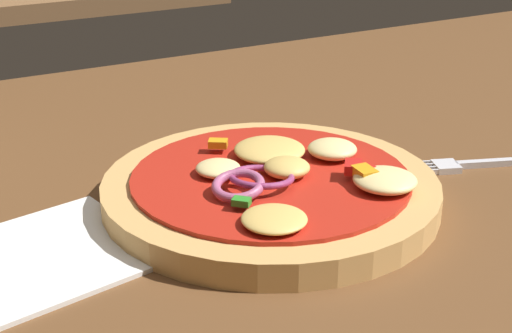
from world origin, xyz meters
TOP-DOWN VIEW (x-y plane):
  - dining_table at (0.00, 0.00)m, footprint 1.38×0.86m
  - pizza at (-0.01, 0.04)m, footprint 0.23×0.23m
  - fork at (0.16, 0.01)m, footprint 0.17×0.07m
  - napkin at (-0.19, 0.03)m, footprint 0.17×0.14m

SIDE VIEW (x-z plane):
  - dining_table at x=0.00m, z-range 0.00..0.03m
  - napkin at x=-0.19m, z-range 0.03..0.03m
  - fork at x=0.16m, z-range 0.03..0.04m
  - pizza at x=-0.01m, z-range 0.02..0.06m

